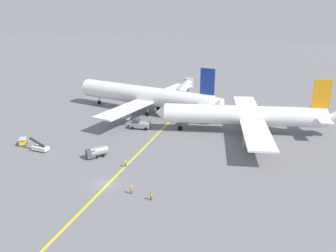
{
  "coord_description": "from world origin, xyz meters",
  "views": [
    {
      "loc": [
        30.75,
        -52.52,
        32.56
      ],
      "look_at": [
        4.32,
        25.45,
        4.0
      ],
      "focal_mm": 36.97,
      "sensor_mm": 36.0,
      "label": 1
    }
  ],
  "objects": [
    {
      "name": "airliner_at_gate_left",
      "position": [
        -10.8,
        47.16,
        5.42
      ],
      "size": [
        52.66,
        48.68,
        16.05
      ],
      "color": "white",
      "rests_on": "ground"
    },
    {
      "name": "taxiway_stripe",
      "position": [
        0.43,
        10.0,
        0.0
      ],
      "size": [
        2.97,
        119.98,
        0.01
      ],
      "primitive_type": "cube",
      "rotation": [
        0.0,
        0.0,
        0.02
      ],
      "color": "yellow",
      "rests_on": "ground"
    },
    {
      "name": "gse_baggage_cart_near_cluster",
      "position": [
        -28.88,
        11.32,
        0.86
      ],
      "size": [
        2.79,
        3.15,
        1.71
      ],
      "color": "gold",
      "rests_on": "ground"
    },
    {
      "name": "ground_crew_marshaller_foreground",
      "position": [
        6.47,
        -1.79,
        0.93
      ],
      "size": [
        0.39,
        0.44,
        1.76
      ],
      "color": "#4C4C51",
      "rests_on": "ground"
    },
    {
      "name": "jet_bridge",
      "position": [
        -3.72,
        68.55,
        4.36
      ],
      "size": [
        5.08,
        21.2,
        6.13
      ],
      "color": "#B7B7BC",
      "rests_on": "ground"
    },
    {
      "name": "airliner_being_pushed",
      "position": [
        21.99,
        37.71,
        4.86
      ],
      "size": [
        47.6,
        46.15,
        15.06
      ],
      "color": "white",
      "rests_on": "ground"
    },
    {
      "name": "pushback_tug",
      "position": [
        -6.26,
        31.98,
        1.24
      ],
      "size": [
        8.66,
        3.84,
        2.93
      ],
      "color": "gray",
      "rests_on": "ground"
    },
    {
      "name": "gse_fuel_bowser_stubby",
      "position": [
        -7.81,
        10.62,
        1.33
      ],
      "size": [
        4.61,
        4.95,
        2.4
      ],
      "color": "gray",
      "rests_on": "ground"
    },
    {
      "name": "ground_plane",
      "position": [
        0.0,
        0.0,
        0.0
      ],
      "size": [
        600.0,
        600.0,
        0.0
      ],
      "primitive_type": "plane",
      "color": "slate"
    },
    {
      "name": "gse_belt_loader_portside",
      "position": [
        -22.27,
        9.44,
        0.83
      ],
      "size": [
        4.98,
        2.02,
        3.02
      ],
      "color": "silver",
      "rests_on": "ground"
    },
    {
      "name": "ground_crew_ramp_agent_by_cones",
      "position": [
        10.67,
        -2.65,
        0.79
      ],
      "size": [
        0.36,
        0.36,
        1.54
      ],
      "color": "#2D3351",
      "rests_on": "ground"
    },
    {
      "name": "ground_crew_wing_walker_right",
      "position": [
        0.56,
        8.22,
        0.88
      ],
      "size": [
        0.36,
        0.36,
        1.69
      ],
      "color": "#2D3351",
      "rests_on": "ground"
    }
  ]
}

